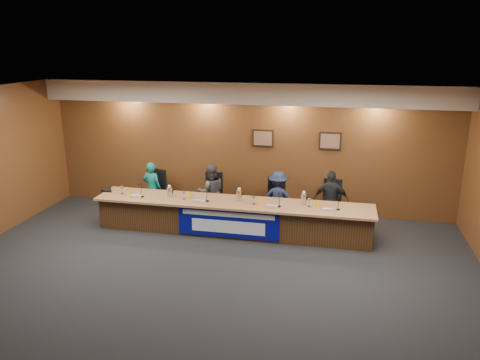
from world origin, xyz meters
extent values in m
plane|color=black|center=(0.00, 0.00, 0.00)|extent=(10.00, 10.00, 0.00)
cube|color=silver|center=(0.00, 0.00, 3.20)|extent=(10.00, 8.00, 0.04)
cube|color=#5A3319|center=(0.00, 4.00, 1.60)|extent=(10.00, 0.04, 3.20)
cube|color=beige|center=(0.00, 3.75, 2.95)|extent=(10.00, 0.50, 0.50)
cube|color=#402612|center=(0.00, 2.40, 0.35)|extent=(6.00, 0.80, 0.70)
cube|color=#976540|center=(0.00, 2.35, 0.72)|extent=(6.10, 0.95, 0.05)
cube|color=#040876|center=(0.00, 1.99, 0.38)|extent=(2.20, 0.02, 0.65)
cube|color=silver|center=(0.00, 1.97, 0.58)|extent=(2.00, 0.01, 0.10)
cube|color=silver|center=(0.00, 1.97, 0.30)|extent=(1.60, 0.01, 0.28)
cube|color=black|center=(0.40, 3.97, 1.85)|extent=(0.52, 0.04, 0.42)
cube|color=black|center=(2.00, 3.97, 1.85)|extent=(0.52, 0.04, 0.42)
imported|color=#0E6356|center=(-2.18, 3.14, 0.66)|extent=(0.52, 0.39, 1.32)
imported|color=#434348|center=(-0.69, 3.14, 0.67)|extent=(0.80, 0.72, 1.35)
imported|color=#1A213B|center=(0.91, 3.14, 0.63)|extent=(0.82, 0.48, 1.27)
imported|color=black|center=(2.11, 3.14, 0.67)|extent=(0.79, 0.34, 1.35)
cube|color=black|center=(-2.18, 3.24, 0.48)|extent=(0.61, 0.61, 0.08)
cube|color=black|center=(-0.69, 3.24, 0.48)|extent=(0.49, 0.49, 0.08)
cube|color=black|center=(0.91, 3.24, 0.48)|extent=(0.62, 0.62, 0.08)
cube|color=black|center=(2.11, 3.24, 0.48)|extent=(0.52, 0.52, 0.08)
cube|color=white|center=(-2.15, 2.11, 0.80)|extent=(0.24, 0.08, 0.10)
cylinder|color=black|center=(-2.03, 2.22, 0.76)|extent=(0.07, 0.07, 0.02)
cylinder|color=#FFBB01|center=(-2.42, 2.32, 0.82)|extent=(0.06, 0.06, 0.15)
cylinder|color=silver|center=(-2.57, 2.33, 0.84)|extent=(0.08, 0.08, 0.18)
cube|color=white|center=(-0.70, 2.08, 0.80)|extent=(0.24, 0.08, 0.10)
cylinder|color=black|center=(-0.52, 2.24, 0.76)|extent=(0.07, 0.07, 0.02)
cylinder|color=#FFBB01|center=(-0.93, 2.32, 0.82)|extent=(0.06, 0.06, 0.15)
cylinder|color=silver|center=(-1.07, 2.28, 0.84)|extent=(0.08, 0.08, 0.18)
cube|color=white|center=(0.90, 2.08, 0.80)|extent=(0.24, 0.08, 0.10)
cylinder|color=black|center=(1.06, 2.22, 0.76)|extent=(0.07, 0.07, 0.02)
cylinder|color=#FFBB01|center=(0.63, 2.26, 0.82)|extent=(0.06, 0.06, 0.15)
cylinder|color=silver|center=(0.50, 2.26, 0.84)|extent=(0.08, 0.08, 0.18)
cube|color=white|center=(2.07, 2.13, 0.80)|extent=(0.24, 0.08, 0.10)
cylinder|color=black|center=(2.27, 2.29, 0.76)|extent=(0.07, 0.07, 0.02)
cylinder|color=#FFBB01|center=(1.84, 2.34, 0.82)|extent=(0.06, 0.06, 0.15)
cylinder|color=silver|center=(1.67, 2.34, 0.84)|extent=(0.08, 0.08, 0.18)
cylinder|color=silver|center=(-1.42, 2.34, 0.86)|extent=(0.12, 0.12, 0.23)
cylinder|color=silver|center=(0.15, 2.41, 0.88)|extent=(0.11, 0.11, 0.25)
cylinder|color=silver|center=(1.55, 2.44, 0.88)|extent=(0.12, 0.12, 0.25)
cylinder|color=black|center=(-2.99, 2.45, 0.78)|extent=(0.32, 0.32, 0.05)
camera|label=1|loc=(2.20, -7.03, 4.07)|focal=35.00mm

